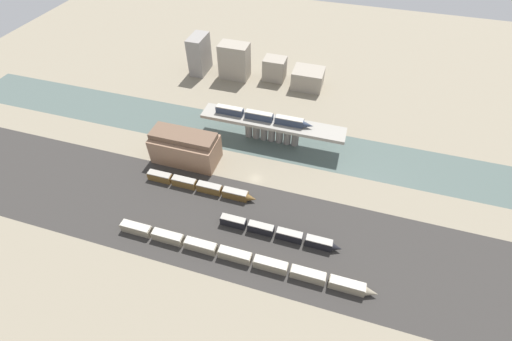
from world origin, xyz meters
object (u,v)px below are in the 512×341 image
(train_on_bridge, at_px, (263,116))
(train_yard_far, at_px, (200,186))
(train_yard_near, at_px, (239,256))
(train_yard_mid, at_px, (278,233))
(warehouse_building, at_px, (185,147))

(train_on_bridge, distance_m, train_yard_far, 41.11)
(train_yard_near, height_order, train_yard_mid, train_yard_mid)
(train_on_bridge, relative_size, warehouse_building, 1.59)
(train_yard_mid, relative_size, train_yard_far, 0.95)
(train_yard_near, relative_size, train_yard_mid, 2.04)
(train_yard_far, distance_m, warehouse_building, 19.36)
(train_on_bridge, bearing_deg, train_yard_near, -81.08)
(train_yard_mid, distance_m, warehouse_building, 54.10)
(train_on_bridge, xyz_separation_m, train_yard_near, (9.69, -61.71, -10.43))
(train_on_bridge, distance_m, train_yard_mid, 53.92)
(train_yard_mid, xyz_separation_m, train_yard_far, (-34.79, 12.29, -0.07))
(train_yard_near, bearing_deg, warehouse_building, 133.13)
(train_yard_far, bearing_deg, train_yard_mid, -19.45)
(train_yard_mid, distance_m, train_yard_far, 36.89)
(train_yard_mid, height_order, warehouse_building, warehouse_building)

